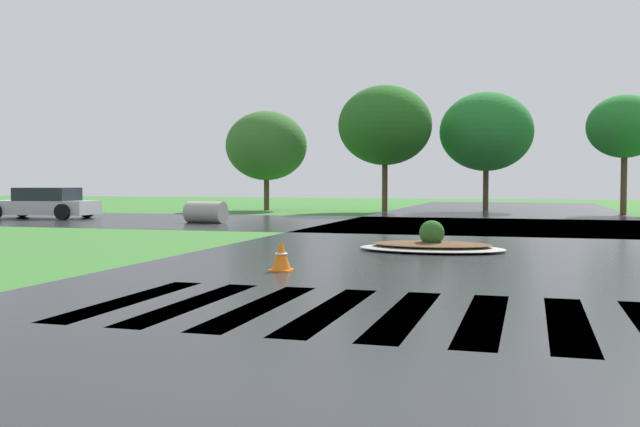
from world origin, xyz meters
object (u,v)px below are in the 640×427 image
at_px(drainage_pipe_stack, 206,212).
at_px(traffic_cone, 281,256).
at_px(car_white_sedan, 43,204).
at_px(median_island, 432,245).

height_order(drainage_pipe_stack, traffic_cone, drainage_pipe_stack).
xyz_separation_m(drainage_pipe_stack, traffic_cone, (7.40, -12.70, -0.14)).
bearing_deg(drainage_pipe_stack, traffic_cone, -59.77).
height_order(car_white_sedan, drainage_pipe_stack, car_white_sedan).
distance_m(median_island, car_white_sedan, 19.84).
xyz_separation_m(car_white_sedan, traffic_cone, (15.35, -13.91, -0.35)).
height_order(median_island, drainage_pipe_stack, drainage_pipe_stack).
relative_size(median_island, drainage_pipe_stack, 2.09).
distance_m(drainage_pipe_stack, traffic_cone, 14.70).
bearing_deg(car_white_sedan, median_island, 146.71).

